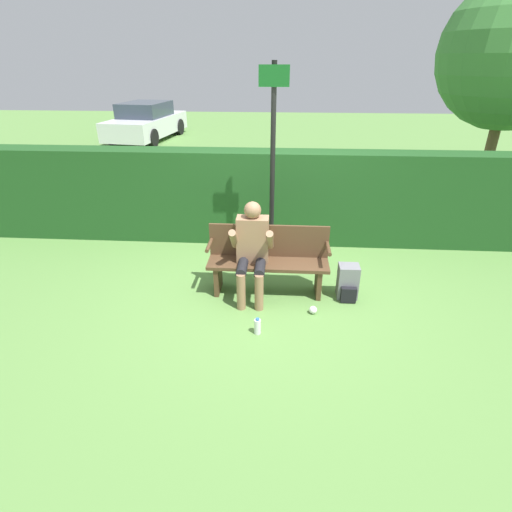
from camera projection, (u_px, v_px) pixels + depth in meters
name	position (u px, v px, depth m)	size (l,w,h in m)	color
ground_plane	(268.00, 292.00, 5.38)	(40.00, 40.00, 0.00)	#5B8942
hedge_back	(273.00, 197.00, 6.61)	(12.00, 0.50, 1.52)	#1E4C1E
park_bench	(268.00, 259.00, 5.23)	(1.57, 0.41, 0.89)	#513823
person_seated	(252.00, 247.00, 5.03)	(0.54, 0.62, 1.25)	#997051
backpack	(348.00, 283.00, 5.17)	(0.26, 0.30, 0.45)	slate
water_bottle	(258.00, 326.00, 4.53)	(0.08, 0.08, 0.20)	white
signpost	(273.00, 158.00, 5.52)	(0.39, 0.09, 2.81)	black
parked_car	(147.00, 122.00, 15.24)	(2.22, 4.33, 1.36)	silver
litter_crumple	(313.00, 310.00, 4.91)	(0.10, 0.10, 0.10)	silver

